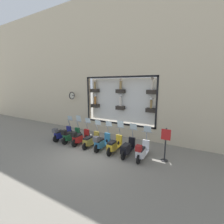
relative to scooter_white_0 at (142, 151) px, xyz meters
The scene contains 11 objects.
ground_plane 2.84m from the scooter_white_0, 104.16° to the left, with size 120.00×120.00×0.00m, color gray.
building_facade 6.23m from the scooter_white_0, 42.98° to the left, with size 1.24×36.00×10.27m.
scooter_white_0 is the anchor object (origin of this frame).
scooter_black_1 0.83m from the scooter_white_0, 85.45° to the left, with size 1.80×0.60×1.62m.
scooter_yellow_2 1.66m from the scooter_white_0, 87.65° to the left, with size 1.80×0.60×1.69m.
scooter_teal_3 2.49m from the scooter_white_0, 89.97° to the left, with size 1.80×0.60×1.55m.
scooter_olive_4 3.32m from the scooter_white_0, 88.98° to the left, with size 1.79×0.60×1.52m.
scooter_red_5 4.15m from the scooter_white_0, 89.94° to the left, with size 1.80×0.60×1.59m.
scooter_green_6 4.98m from the scooter_white_0, 89.93° to the left, with size 1.80×0.61×1.69m.
scooter_navy_7 5.81m from the scooter_white_0, 89.98° to the left, with size 1.80×0.61×1.56m.
shop_sign_post 1.24m from the scooter_white_0, 68.92° to the right, with size 0.36×0.45×1.73m.
Camera 1 is at (-6.42, -4.84, 3.85)m, focal length 24.00 mm.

